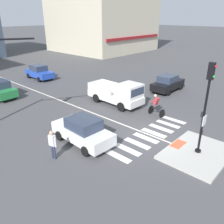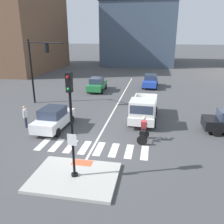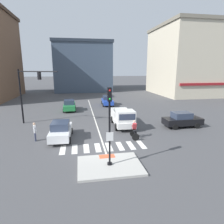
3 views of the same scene
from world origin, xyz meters
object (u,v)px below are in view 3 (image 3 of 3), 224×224
Objects in this scene: car_green_westbound_distant at (69,105)px; pickup_truck_white_eastbound_mid at (123,118)px; signal_pole at (110,120)px; car_white_westbound_near at (61,130)px; pedestrian_at_curb_left at (35,130)px; traffic_light_mast at (27,88)px; cyclist at (134,129)px; car_blue_eastbound_distant at (107,101)px; car_black_cross_right at (182,120)px.

pickup_truck_white_eastbound_mid is at bearing -57.53° from car_green_westbound_distant.
signal_pole is 9.01m from pickup_truck_white_eastbound_mid.
car_green_westbound_distant is 1.00× the size of car_white_westbound_near.
pedestrian_at_curb_left is at bearing -101.18° from car_green_westbound_distant.
traffic_light_mast is 1.49× the size of car_green_westbound_distant.
pedestrian_at_curb_left is (-2.42, -12.27, 0.17)m from car_green_westbound_distant.
car_blue_eastbound_distant is at bearing 90.03° from cyclist.
cyclist is 8.77m from pedestrian_at_curb_left.
car_black_cross_right is 0.99× the size of car_blue_eastbound_distant.
signal_pole reaches higher than car_blue_eastbound_distant.
traffic_light_mast is 3.67× the size of cyclist.
car_black_cross_right is at bearing -40.55° from car_green_westbound_distant.
traffic_light_mast reaches higher than car_green_westbound_distant.
traffic_light_mast is 8.42m from car_green_westbound_distant.
car_green_westbound_distant is at bearing 122.47° from pickup_truck_white_eastbound_mid.
cyclist is (0.22, -3.57, -0.11)m from pickup_truck_white_eastbound_mid.
pedestrian_at_curb_left is (-5.70, 5.59, -2.16)m from signal_pole.
car_black_cross_right is at bearing 22.47° from cyclist.
pickup_truck_white_eastbound_mid is at bearing -16.35° from traffic_light_mast.
car_black_cross_right is (9.13, 7.24, -2.33)m from signal_pole.
car_green_westbound_distant is (4.11, 6.58, -3.27)m from traffic_light_mast.
signal_pole is 8.27m from pedestrian_at_curb_left.
cyclist is (0.01, -16.49, 0.06)m from car_blue_eastbound_distant.
car_black_cross_right is at bearing 6.98° from car_white_westbound_near.
car_green_westbound_distant is at bearing 115.65° from cyclist.
car_black_cross_right is at bearing -9.38° from pickup_truck_white_eastbound_mid.
car_white_westbound_near is 2.20m from pedestrian_at_curb_left.
signal_pole is 11.88m from car_black_cross_right.
car_green_westbound_distant and car_blue_eastbound_distant have the same top height.
car_black_cross_right is at bearing 6.36° from pedestrian_at_curb_left.
traffic_light_mast is 1.48× the size of car_white_westbound_near.
pickup_truck_white_eastbound_mid is (-6.32, 1.04, 0.17)m from car_black_cross_right.
signal_pole is 1.21× the size of car_black_cross_right.
car_white_westbound_near is at bearing 171.53° from cyclist.
pickup_truck_white_eastbound_mid is 3.57m from cyclist.
car_blue_eastbound_distant is at bearing 60.83° from pedestrian_at_curb_left.
car_blue_eastbound_distant is (6.30, 3.36, 0.00)m from car_green_westbound_distant.
car_green_westbound_distant is at bearing 139.45° from car_black_cross_right.
pickup_truck_white_eastbound_mid reaches higher than pedestrian_at_curb_left.
pedestrian_at_curb_left reaches higher than car_blue_eastbound_distant.
traffic_light_mast reaches higher than car_black_cross_right.
car_blue_eastbound_distant is at bearing 28.07° from car_green_westbound_distant.
signal_pole is 2.98× the size of pedestrian_at_curb_left.
car_white_westbound_near is at bearing -173.02° from car_black_cross_right.
traffic_light_mast is at bearing 124.77° from car_white_westbound_near.
car_black_cross_right is 15.25m from car_blue_eastbound_distant.
cyclist is at bearing -86.51° from pickup_truck_white_eastbound_mid.
pickup_truck_white_eastbound_mid reaches higher than cyclist.
cyclist is at bearing -32.19° from traffic_light_mast.
car_blue_eastbound_distant is at bearing 113.61° from car_black_cross_right.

